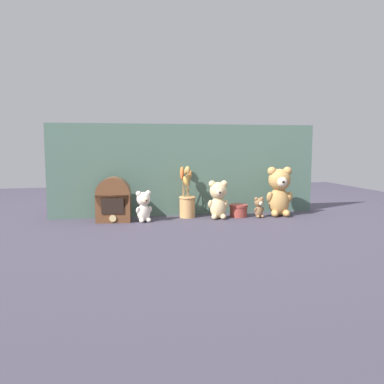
% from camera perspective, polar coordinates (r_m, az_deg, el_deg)
% --- Properties ---
extents(ground_plane, '(4.00, 4.00, 0.00)m').
position_cam_1_polar(ground_plane, '(2.35, 0.10, -3.89)').
color(ground_plane, '#3D3847').
extents(backdrop_wall, '(1.64, 0.02, 0.55)m').
position_cam_1_polar(backdrop_wall, '(2.48, -0.69, 3.11)').
color(backdrop_wall, '#4C6B5B').
rests_on(backdrop_wall, ground).
extents(teddy_bear_large, '(0.16, 0.15, 0.30)m').
position_cam_1_polar(teddy_bear_large, '(2.51, 12.17, 0.22)').
color(teddy_bear_large, tan).
rests_on(teddy_bear_large, ground).
extents(teddy_bear_medium, '(0.12, 0.11, 0.22)m').
position_cam_1_polar(teddy_bear_medium, '(2.37, 3.69, -0.96)').
color(teddy_bear_medium, '#DBBC84').
rests_on(teddy_bear_medium, ground).
extents(teddy_bear_small, '(0.10, 0.09, 0.18)m').
position_cam_1_polar(teddy_bear_small, '(2.28, -6.79, -1.92)').
color(teddy_bear_small, beige).
rests_on(teddy_bear_small, ground).
extents(teddy_bear_tiny, '(0.07, 0.06, 0.12)m').
position_cam_1_polar(teddy_bear_tiny, '(2.44, 9.39, -2.07)').
color(teddy_bear_tiny, olive).
rests_on(teddy_bear_tiny, ground).
extents(flower_vase, '(0.10, 0.14, 0.31)m').
position_cam_1_polar(flower_vase, '(2.41, -0.71, -1.25)').
color(flower_vase, tan).
rests_on(flower_vase, ground).
extents(vintage_radio, '(0.20, 0.15, 0.25)m').
position_cam_1_polar(vintage_radio, '(2.32, -10.94, -1.14)').
color(vintage_radio, brown).
rests_on(vintage_radio, ground).
extents(decorative_tin_tall, '(0.11, 0.11, 0.07)m').
position_cam_1_polar(decorative_tin_tall, '(2.46, 6.54, -2.59)').
color(decorative_tin_tall, '#993D33').
rests_on(decorative_tin_tall, ground).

